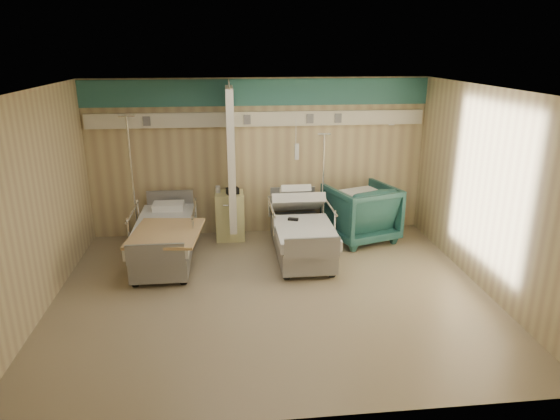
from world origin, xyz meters
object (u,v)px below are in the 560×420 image
object	(u,v)px
bedside_cabinet	(230,216)
visitor_armchair	(361,212)
iv_stand_right	(322,216)
bed_right	(301,237)
bed_left	(165,243)
iv_stand_left	(136,217)

from	to	relation	value
bedside_cabinet	visitor_armchair	size ratio (longest dim) A/B	0.77
visitor_armchair	iv_stand_right	xyz separation A→B (m)	(-0.66, 0.19, -0.12)
bed_right	bed_left	size ratio (longest dim) A/B	1.00
iv_stand_right	iv_stand_left	bearing A→B (deg)	177.61
iv_stand_left	bedside_cabinet	bearing A→B (deg)	-0.94
bedside_cabinet	visitor_armchair	world-z (taller)	visitor_armchair
bed_left	iv_stand_left	bearing A→B (deg)	122.57
iv_stand_right	visitor_armchair	bearing A→B (deg)	-16.09
bed_left	iv_stand_left	world-z (taller)	iv_stand_left
bed_left	bedside_cabinet	xyz separation A→B (m)	(1.05, 0.90, 0.11)
bedside_cabinet	visitor_armchair	xyz separation A→B (m)	(2.31, -0.30, 0.08)
bedside_cabinet	iv_stand_right	xyz separation A→B (m)	(1.65, -0.11, -0.04)
bed_left	bedside_cabinet	bearing A→B (deg)	40.60
bed_right	bed_left	xyz separation A→B (m)	(-2.20, 0.00, 0.00)
bedside_cabinet	iv_stand_right	bearing A→B (deg)	-3.84
visitor_armchair	bed_left	bearing A→B (deg)	-8.08
bed_right	iv_stand_left	distance (m)	2.95
iv_stand_left	bed_left	bearing A→B (deg)	-57.43
bed_left	visitor_armchair	bearing A→B (deg)	10.14
visitor_armchair	iv_stand_left	world-z (taller)	iv_stand_left
bed_right	bedside_cabinet	xyz separation A→B (m)	(-1.15, 0.90, 0.11)
bed_right	bedside_cabinet	size ratio (longest dim) A/B	2.54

